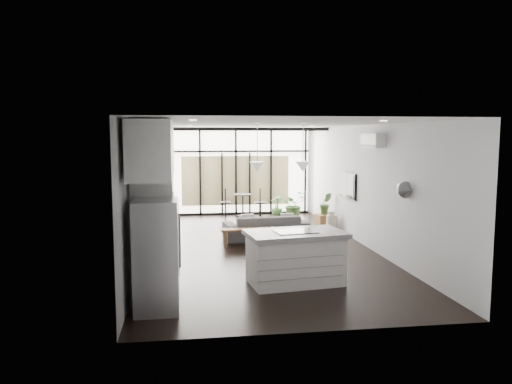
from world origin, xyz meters
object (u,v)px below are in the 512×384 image
object	(u,v)px
console_bench	(248,237)
pouf	(247,226)
fridge	(156,255)
sofa	(266,223)
island	(295,258)
milk_can	(331,221)
tv	(348,185)

from	to	relation	value
console_bench	pouf	world-z (taller)	console_bench
fridge	pouf	size ratio (longest dim) A/B	3.59
console_bench	fridge	bearing A→B (deg)	-115.45
sofa	console_bench	xyz separation A→B (m)	(-0.53, -0.69, -0.20)
island	sofa	distance (m)	3.79
fridge	console_bench	size ratio (longest dim) A/B	1.31
milk_can	tv	bearing A→B (deg)	-73.25
sofa	tv	world-z (taller)	tv
pouf	console_bench	bearing A→B (deg)	-96.62
island	tv	distance (m)	4.52
island	pouf	bearing A→B (deg)	85.77
island	console_bench	distance (m)	3.13
fridge	sofa	size ratio (longest dim) A/B	0.80
island	fridge	distance (m)	2.54
console_bench	tv	size ratio (longest dim) A/B	1.14
fridge	console_bench	distance (m)	4.55
fridge	milk_can	world-z (taller)	fridge
fridge	tv	size ratio (longest dim) A/B	1.49
pouf	island	bearing A→B (deg)	-86.75
island	sofa	size ratio (longest dim) A/B	0.81
island	milk_can	bearing A→B (deg)	58.62
fridge	tv	world-z (taller)	fridge
fridge	pouf	xyz separation A→B (m)	(2.04, 5.60, -0.64)
island	console_bench	size ratio (longest dim) A/B	1.33
island	sofa	world-z (taller)	island
fridge	tv	xyz separation A→B (m)	(4.52, 4.85, 0.48)
pouf	tv	bearing A→B (deg)	-16.89
fridge	pouf	distance (m)	6.00
milk_can	tv	xyz separation A→B (m)	(0.21, -0.70, 1.03)
console_bench	milk_can	size ratio (longest dim) A/B	2.33
console_bench	tv	distance (m)	2.97
island	console_bench	bearing A→B (deg)	90.54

